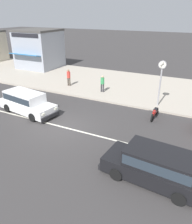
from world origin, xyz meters
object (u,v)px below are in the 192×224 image
object	(u,v)px
pedestrian_mid_kerb	(102,83)
minivan_white_1	(26,102)
minivan_black_2	(156,165)
pedestrian_near_clock	(69,76)
motorcycle_0	(155,113)
street_clock	(161,74)
shopfront_mid_block	(39,49)

from	to	relation	value
pedestrian_mid_kerb	minivan_white_1	bearing A→B (deg)	-117.92
minivan_black_2	pedestrian_mid_kerb	bearing A→B (deg)	126.31
pedestrian_mid_kerb	pedestrian_near_clock	bearing A→B (deg)	176.69
minivan_white_1	pedestrian_near_clock	world-z (taller)	pedestrian_near_clock
motorcycle_0	street_clock	distance (m)	3.13
minivan_white_1	pedestrian_near_clock	xyz separation A→B (m)	(-0.46, 6.54, 0.27)
street_clock	shopfront_mid_block	xyz separation A→B (m)	(-17.00, 6.55, -0.17)
minivan_white_1	pedestrian_near_clock	bearing A→B (deg)	94.02
pedestrian_near_clock	shopfront_mid_block	xyz separation A→B (m)	(-7.88, 5.30, 1.44)
minivan_white_1	minivan_black_2	bearing A→B (deg)	-17.04
minivan_black_2	pedestrian_mid_kerb	size ratio (longest dim) A/B	3.00
pedestrian_near_clock	minivan_black_2	bearing A→B (deg)	-42.00
minivan_white_1	motorcycle_0	distance (m)	9.46
minivan_white_1	street_clock	distance (m)	10.32
minivan_white_1	street_clock	size ratio (longest dim) A/B	1.38
minivan_white_1	shopfront_mid_block	bearing A→B (deg)	125.16
pedestrian_mid_kerb	shopfront_mid_block	xyz separation A→B (m)	(-11.68, 5.52, 1.51)
pedestrian_mid_kerb	shopfront_mid_block	bearing A→B (deg)	154.71
minivan_black_2	pedestrian_near_clock	size ratio (longest dim) A/B	2.81
pedestrian_near_clock	minivan_white_1	bearing A→B (deg)	-85.98
pedestrian_mid_kerb	shopfront_mid_block	size ratio (longest dim) A/B	0.27
motorcycle_0	shopfront_mid_block	size ratio (longest dim) A/B	0.31
minivan_black_2	street_clock	size ratio (longest dim) A/B	1.31
minivan_black_2	pedestrian_mid_kerb	distance (m)	11.76
motorcycle_0	pedestrian_near_clock	xyz separation A→B (m)	(-9.35, 3.35, 0.69)
pedestrian_mid_kerb	shopfront_mid_block	world-z (taller)	shopfront_mid_block
motorcycle_0	street_clock	size ratio (longest dim) A/B	0.50
street_clock	minivan_black_2	bearing A→B (deg)	-78.98
minivan_white_1	motorcycle_0	bearing A→B (deg)	19.68
minivan_white_1	minivan_black_2	distance (m)	10.78
minivan_white_1	motorcycle_0	world-z (taller)	minivan_white_1
motorcycle_0	pedestrian_near_clock	distance (m)	9.96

